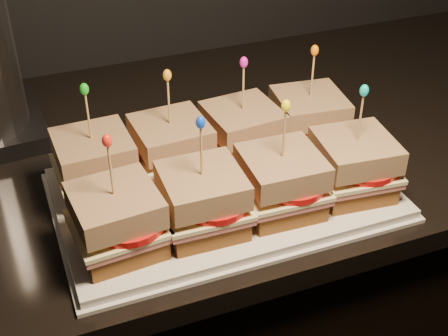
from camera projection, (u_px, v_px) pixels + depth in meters
name	position (u px, v px, depth m)	size (l,w,h in m)	color
cabinet	(297.00, 300.00, 1.38)	(2.68, 0.65, 0.87)	black
granite_slab	(314.00, 124.00, 1.12)	(2.72, 0.69, 0.03)	black
platter	(224.00, 194.00, 0.90)	(0.47, 0.29, 0.02)	white
platter_rim	(224.00, 197.00, 0.91)	(0.48, 0.30, 0.01)	white
sandwich_0_bread_bot	(97.00, 181.00, 0.89)	(0.10, 0.10, 0.03)	#562E12
sandwich_0_ham	(96.00, 170.00, 0.88)	(0.11, 0.11, 0.01)	#C76A61
sandwich_0_cheese	(95.00, 166.00, 0.88)	(0.11, 0.11, 0.01)	#FEF4AD
sandwich_0_tomato	(104.00, 162.00, 0.87)	(0.10, 0.10, 0.01)	red
sandwich_0_bread_top	(93.00, 149.00, 0.86)	(0.10, 0.10, 0.03)	brown
sandwich_0_pick	(89.00, 119.00, 0.83)	(0.00, 0.00, 0.09)	tan
sandwich_0_frill	(84.00, 89.00, 0.81)	(0.01, 0.01, 0.02)	#19A61B
sandwich_1_bread_bot	(172.00, 165.00, 0.93)	(0.10, 0.10, 0.03)	#562E12
sandwich_1_ham	(172.00, 154.00, 0.91)	(0.11, 0.11, 0.01)	#C76A61
sandwich_1_cheese	(172.00, 151.00, 0.91)	(0.11, 0.11, 0.01)	#FEF4AD
sandwich_1_tomato	(180.00, 147.00, 0.91)	(0.10, 0.10, 0.01)	red
sandwich_1_bread_top	(171.00, 133.00, 0.89)	(0.10, 0.10, 0.03)	brown
sandwich_1_pick	(169.00, 104.00, 0.87)	(0.00, 0.00, 0.09)	tan
sandwich_1_frill	(167.00, 75.00, 0.84)	(0.01, 0.01, 0.02)	orange
sandwich_2_bread_bot	(242.00, 150.00, 0.96)	(0.10, 0.10, 0.03)	#562E12
sandwich_2_ham	(242.00, 140.00, 0.95)	(0.11, 0.11, 0.01)	#C76A61
sandwich_2_cheese	(242.00, 136.00, 0.94)	(0.11, 0.11, 0.01)	#FEF4AD
sandwich_2_tomato	(251.00, 132.00, 0.94)	(0.10, 0.10, 0.01)	red
sandwich_2_bread_top	(243.00, 119.00, 0.93)	(0.10, 0.10, 0.03)	brown
sandwich_2_pick	(243.00, 91.00, 0.90)	(0.00, 0.00, 0.09)	tan
sandwich_2_frill	(244.00, 62.00, 0.88)	(0.01, 0.01, 0.02)	#D31AA4
sandwich_3_bread_bot	(307.00, 136.00, 0.99)	(0.10, 0.10, 0.03)	#562E12
sandwich_3_ham	(308.00, 126.00, 0.98)	(0.11, 0.11, 0.01)	#C76A61
sandwich_3_cheese	(308.00, 122.00, 0.98)	(0.11, 0.11, 0.01)	#FEF4AD
sandwich_3_tomato	(317.00, 119.00, 0.97)	(0.10, 0.10, 0.01)	red
sandwich_3_bread_top	(310.00, 106.00, 0.96)	(0.10, 0.10, 0.03)	brown
sandwich_3_pick	(312.00, 78.00, 0.93)	(0.00, 0.00, 0.09)	tan
sandwich_3_frill	(315.00, 50.00, 0.91)	(0.01, 0.01, 0.02)	orange
sandwich_4_bread_bot	(119.00, 239.00, 0.79)	(0.10, 0.10, 0.03)	#562E12
sandwich_4_ham	(118.00, 228.00, 0.78)	(0.11, 0.11, 0.01)	#C76A61
sandwich_4_cheese	(117.00, 224.00, 0.77)	(0.11, 0.11, 0.01)	#FEF4AD
sandwich_4_tomato	(128.00, 220.00, 0.77)	(0.10, 0.10, 0.01)	red
sandwich_4_bread_top	(115.00, 205.00, 0.76)	(0.10, 0.10, 0.03)	brown
sandwich_4_pick	(111.00, 173.00, 0.73)	(0.00, 0.00, 0.09)	tan
sandwich_4_frill	(107.00, 141.00, 0.70)	(0.01, 0.01, 0.02)	red
sandwich_5_bread_bot	(203.00, 218.00, 0.82)	(0.10, 0.10, 0.03)	#562E12
sandwich_5_ham	(203.00, 208.00, 0.81)	(0.11, 0.11, 0.01)	#C76A61
sandwich_5_cheese	(203.00, 203.00, 0.81)	(0.11, 0.11, 0.01)	#FEF4AD
sandwich_5_tomato	(213.00, 199.00, 0.80)	(0.10, 0.10, 0.01)	red
sandwich_5_bread_top	(202.00, 185.00, 0.79)	(0.10, 0.10, 0.03)	brown
sandwich_5_pick	(201.00, 154.00, 0.76)	(0.00, 0.00, 0.09)	tan
sandwich_5_frill	(201.00, 122.00, 0.74)	(0.01, 0.01, 0.02)	blue
sandwich_6_bread_bot	(280.00, 200.00, 0.85)	(0.10, 0.10, 0.03)	#562E12
sandwich_6_ham	(281.00, 189.00, 0.84)	(0.11, 0.11, 0.01)	#C76A61
sandwich_6_cheese	(281.00, 185.00, 0.84)	(0.11, 0.11, 0.01)	#FEF4AD
sandwich_6_tomato	(291.00, 181.00, 0.84)	(0.10, 0.10, 0.01)	red
sandwich_6_bread_top	(282.00, 167.00, 0.82)	(0.10, 0.10, 0.03)	brown
sandwich_6_pick	(284.00, 137.00, 0.80)	(0.00, 0.00, 0.09)	tan
sandwich_6_frill	(286.00, 106.00, 0.77)	(0.01, 0.01, 0.02)	#FCF216
sandwich_7_bread_bot	(351.00, 182.00, 0.89)	(0.10, 0.10, 0.03)	#562E12
sandwich_7_ham	(353.00, 172.00, 0.88)	(0.11, 0.11, 0.01)	#C76A61
sandwich_7_cheese	(353.00, 168.00, 0.87)	(0.11, 0.11, 0.01)	#FEF4AD
sandwich_7_tomato	(364.00, 164.00, 0.87)	(0.10, 0.10, 0.01)	red
sandwich_7_bread_top	(356.00, 150.00, 0.86)	(0.10, 0.10, 0.03)	brown
sandwich_7_pick	(360.00, 121.00, 0.83)	(0.00, 0.00, 0.09)	tan
sandwich_7_frill	(364.00, 91.00, 0.81)	(0.01, 0.01, 0.02)	#09CBB9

